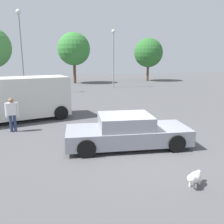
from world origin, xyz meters
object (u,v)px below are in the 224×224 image
object	(u,v)px
dog	(194,177)
light_post_far	(21,39)
sedan_foreground	(127,132)
pedestrian	(12,112)
light_post_mid	(113,49)
van_white	(17,98)

from	to	relation	value
dog	light_post_far	bearing A→B (deg)	-109.11
sedan_foreground	light_post_far	distance (m)	16.99
dog	pedestrian	xyz separation A→B (m)	(-4.96, 6.48, 0.67)
sedan_foreground	pedestrian	size ratio (longest dim) A/B	3.08
light_post_far	light_post_mid	bearing A→B (deg)	12.78
dog	van_white	bearing A→B (deg)	-94.39
dog	light_post_far	distance (m)	20.26
dog	pedestrian	distance (m)	8.19
sedan_foreground	van_white	bearing A→B (deg)	136.69
pedestrian	dog	bearing A→B (deg)	-142.22
dog	pedestrian	world-z (taller)	pedestrian
sedan_foreground	pedestrian	distance (m)	5.40
sedan_foreground	dog	bearing A→B (deg)	-70.14
dog	sedan_foreground	bearing A→B (deg)	-112.57
dog	light_post_mid	world-z (taller)	light_post_mid
van_white	dog	bearing A→B (deg)	-71.93
van_white	pedestrian	size ratio (longest dim) A/B	3.63
dog	light_post_far	xyz separation A→B (m)	(-5.04, 19.05, 4.73)
dog	light_post_far	size ratio (longest dim) A/B	0.08
pedestrian	sedan_foreground	bearing A→B (deg)	-126.63
van_white	light_post_mid	size ratio (longest dim) A/B	0.88
van_white	pedestrian	world-z (taller)	van_white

